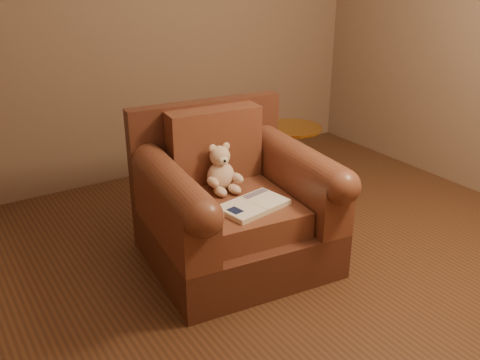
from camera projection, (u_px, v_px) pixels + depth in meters
floor at (296, 278)px, 3.15m from camera, size 4.00×4.00×0.00m
armchair at (232, 206)px, 3.25m from camera, size 1.12×1.07×0.92m
teddy_bear at (222, 172)px, 3.23m from camera, size 0.21×0.24×0.29m
guidebook at (253, 205)px, 3.03m from camera, size 0.42×0.30×0.03m
side_table at (291, 162)px, 4.00m from camera, size 0.43×0.43×0.60m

